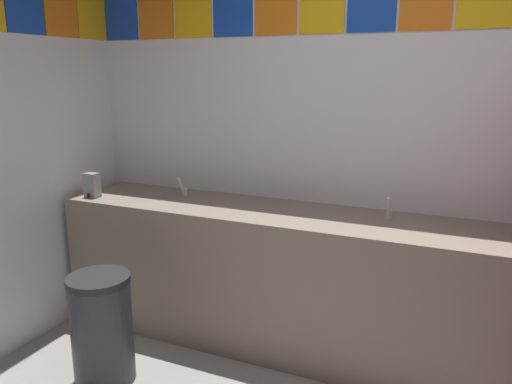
% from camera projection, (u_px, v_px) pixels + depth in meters
% --- Properties ---
extents(wall_back, '(4.32, 0.09, 2.57)m').
position_uv_depth(wall_back, '(417.00, 140.00, 2.85)').
color(wall_back, silver).
rests_on(wall_back, ground_plane).
extents(vanity_counter, '(2.69, 0.58, 0.86)m').
position_uv_depth(vanity_counter, '(271.00, 276.00, 3.06)').
color(vanity_counter, gray).
rests_on(vanity_counter, ground_plane).
extents(faucet_left, '(0.04, 0.10, 0.14)m').
position_uv_depth(faucet_left, '(183.00, 188.00, 3.29)').
color(faucet_left, silver).
rests_on(faucet_left, vanity_counter).
extents(faucet_right, '(0.04, 0.10, 0.14)m').
position_uv_depth(faucet_right, '(389.00, 211.00, 2.76)').
color(faucet_right, silver).
rests_on(faucet_right, vanity_counter).
extents(soap_dispenser, '(0.09, 0.09, 0.16)m').
position_uv_depth(soap_dispenser, '(92.00, 185.00, 3.27)').
color(soap_dispenser, gray).
rests_on(soap_dispenser, vanity_counter).
extents(trash_bin, '(0.34, 0.34, 0.62)m').
position_uv_depth(trash_bin, '(102.00, 329.00, 2.70)').
color(trash_bin, '#333338').
rests_on(trash_bin, ground_plane).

